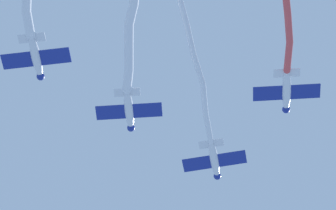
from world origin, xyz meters
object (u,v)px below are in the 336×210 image
at_px(airplane_right_wing, 286,91).
at_px(airplane_slot, 36,57).
at_px(airplane_lead, 214,160).
at_px(airplane_left_wing, 129,110).

xyz_separation_m(airplane_right_wing, airplane_slot, (22.53, -12.05, -0.60)).
distance_m(airplane_right_wing, airplane_slot, 25.55).
xyz_separation_m(airplane_lead, airplane_slot, (21.93, -1.10, -0.30)).
bearing_deg(airplane_lead, airplane_right_wing, -128.77).
distance_m(airplane_left_wing, airplane_slot, 10.98).
bearing_deg(airplane_left_wing, airplane_slot, 128.62).
bearing_deg(airplane_lead, airplane_slot, 135.24).
xyz_separation_m(airplane_left_wing, airplane_slot, (10.96, -0.54, -0.30)).
relative_size(airplane_right_wing, airplane_slot, 1.04).
distance_m(airplane_lead, airplane_left_wing, 10.99).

